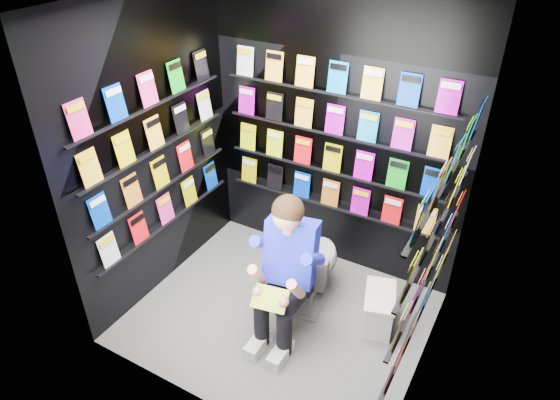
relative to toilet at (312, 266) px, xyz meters
The scene contains 14 objects.
floor 0.53m from the toilet, 109.67° to the right, with size 2.40×2.40×0.00m, color #62625F.
ceiling 2.26m from the toilet, 109.67° to the right, with size 2.40×2.40×0.00m, color white.
wall_back 1.14m from the toilet, 101.28° to the left, with size 2.40×0.04×2.60m, color black.
wall_front 1.65m from the toilet, 95.38° to the right, with size 2.40×0.04×2.60m, color black.
wall_left 1.66m from the toilet, 164.91° to the right, with size 0.04×2.00×2.60m, color black.
wall_right 1.47m from the toilet, 18.47° to the right, with size 0.04×2.00×2.60m, color black.
comics_back 1.13m from the toilet, 101.82° to the left, with size 2.10×0.06×1.37m, color red, non-canonical shape.
comics_left 1.64m from the toilet, 164.57° to the right, with size 0.06×1.70×1.37m, color red, non-canonical shape.
comics_right 1.45m from the toilet, 18.97° to the right, with size 0.06×1.70×1.37m, color red, non-canonical shape.
toilet is the anchor object (origin of this frame).
longbox 0.68m from the toilet, ahead, with size 0.23×0.41×0.31m, color silver.
longbox_lid 0.64m from the toilet, ahead, with size 0.25×0.43×0.03m, color silver.
reader 0.56m from the toilet, 90.00° to the right, with size 0.54×0.79×1.45m, color #181ED5, non-canonical shape.
held_comic 0.76m from the toilet, 90.00° to the right, with size 0.27×0.01×0.19m, color green.
Camera 1 is at (1.54, -2.73, 3.20)m, focal length 32.00 mm.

